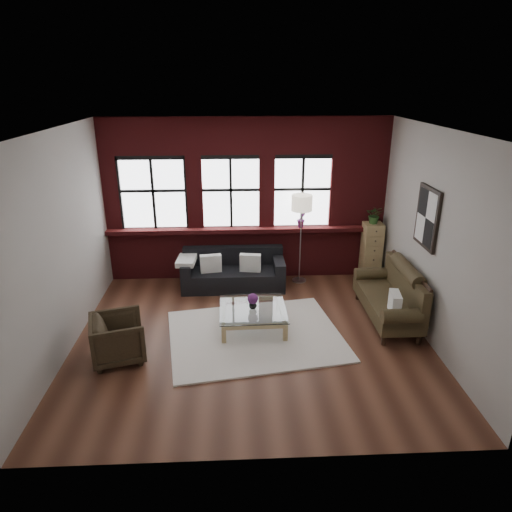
{
  "coord_description": "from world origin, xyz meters",
  "views": [
    {
      "loc": [
        -0.24,
        -6.29,
        3.83
      ],
      "look_at": [
        0.1,
        0.6,
        1.15
      ],
      "focal_mm": 32.0,
      "sensor_mm": 36.0,
      "label": 1
    }
  ],
  "objects_px": {
    "dark_sofa": "(233,270)",
    "drawer_chest": "(371,252)",
    "armchair": "(118,338)",
    "floor_lamp": "(301,236)",
    "vase": "(253,305)",
    "coffee_table": "(253,318)",
    "vintage_settee": "(388,294)"
  },
  "relations": [
    {
      "from": "vase",
      "to": "floor_lamp",
      "type": "height_order",
      "value": "floor_lamp"
    },
    {
      "from": "coffee_table",
      "to": "drawer_chest",
      "type": "xyz_separation_m",
      "value": [
        2.46,
        1.84,
        0.42
      ]
    },
    {
      "from": "dark_sofa",
      "to": "vase",
      "type": "distance_m",
      "value": 1.62
    },
    {
      "from": "vase",
      "to": "drawer_chest",
      "type": "xyz_separation_m",
      "value": [
        2.46,
        1.84,
        0.18
      ]
    },
    {
      "from": "dark_sofa",
      "to": "vintage_settee",
      "type": "bearing_deg",
      "value": -29.15
    },
    {
      "from": "coffee_table",
      "to": "floor_lamp",
      "type": "height_order",
      "value": "floor_lamp"
    },
    {
      "from": "armchair",
      "to": "drawer_chest",
      "type": "xyz_separation_m",
      "value": [
        4.44,
        2.64,
        0.26
      ]
    },
    {
      "from": "armchair",
      "to": "dark_sofa",
      "type": "bearing_deg",
      "value": -50.75
    },
    {
      "from": "dark_sofa",
      "to": "coffee_table",
      "type": "xyz_separation_m",
      "value": [
        0.31,
        -1.59,
        -0.19
      ]
    },
    {
      "from": "dark_sofa",
      "to": "floor_lamp",
      "type": "distance_m",
      "value": 1.48
    },
    {
      "from": "armchair",
      "to": "coffee_table",
      "type": "bearing_deg",
      "value": -83.83
    },
    {
      "from": "armchair",
      "to": "floor_lamp",
      "type": "bearing_deg",
      "value": -64.87
    },
    {
      "from": "drawer_chest",
      "to": "vase",
      "type": "bearing_deg",
      "value": -143.25
    },
    {
      "from": "floor_lamp",
      "to": "vase",
      "type": "bearing_deg",
      "value": -119.37
    },
    {
      "from": "coffee_table",
      "to": "floor_lamp",
      "type": "xyz_separation_m",
      "value": [
        1.02,
        1.81,
        0.8
      ]
    },
    {
      "from": "dark_sofa",
      "to": "floor_lamp",
      "type": "height_order",
      "value": "floor_lamp"
    },
    {
      "from": "vase",
      "to": "drawer_chest",
      "type": "relative_size",
      "value": 0.12
    },
    {
      "from": "vintage_settee",
      "to": "floor_lamp",
      "type": "relative_size",
      "value": 0.94
    },
    {
      "from": "vintage_settee",
      "to": "coffee_table",
      "type": "distance_m",
      "value": 2.29
    },
    {
      "from": "dark_sofa",
      "to": "armchair",
      "type": "height_order",
      "value": "dark_sofa"
    },
    {
      "from": "dark_sofa",
      "to": "drawer_chest",
      "type": "relative_size",
      "value": 1.67
    },
    {
      "from": "armchair",
      "to": "drawer_chest",
      "type": "height_order",
      "value": "drawer_chest"
    },
    {
      "from": "drawer_chest",
      "to": "dark_sofa",
      "type": "bearing_deg",
      "value": -174.95
    },
    {
      "from": "coffee_table",
      "to": "floor_lamp",
      "type": "distance_m",
      "value": 2.22
    },
    {
      "from": "dark_sofa",
      "to": "coffee_table",
      "type": "distance_m",
      "value": 1.63
    },
    {
      "from": "vintage_settee",
      "to": "vase",
      "type": "distance_m",
      "value": 2.27
    },
    {
      "from": "vase",
      "to": "floor_lamp",
      "type": "xyz_separation_m",
      "value": [
        1.02,
        1.81,
        0.55
      ]
    },
    {
      "from": "coffee_table",
      "to": "vase",
      "type": "relative_size",
      "value": 7.75
    },
    {
      "from": "floor_lamp",
      "to": "drawer_chest",
      "type": "bearing_deg",
      "value": 1.17
    },
    {
      "from": "dark_sofa",
      "to": "armchair",
      "type": "distance_m",
      "value": 2.92
    },
    {
      "from": "armchair",
      "to": "floor_lamp",
      "type": "height_order",
      "value": "floor_lamp"
    },
    {
      "from": "coffee_table",
      "to": "drawer_chest",
      "type": "height_order",
      "value": "drawer_chest"
    }
  ]
}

